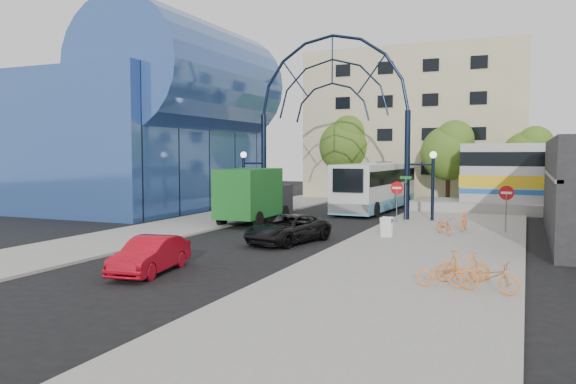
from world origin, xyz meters
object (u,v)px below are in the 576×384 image
at_px(green_truck, 255,196).
at_px(bike_far_c, 441,274).
at_px(tree_north_a, 450,150).
at_px(stop_sign, 397,192).
at_px(black_suv, 287,229).
at_px(bike_near_b, 464,221).
at_px(bike_far_a, 489,277).
at_px(tree_north_b, 347,143).
at_px(bike_near_a, 445,225).
at_px(sandwich_board, 387,225).
at_px(street_name_sign, 406,189).
at_px(red_sedan, 150,255).
at_px(city_bus, 376,186).
at_px(gateway_arch, 332,89).
at_px(do_not_enter_sign, 506,198).
at_px(tree_north_c, 530,154).
at_px(bike_far_b, 462,266).

height_order(green_truck, bike_far_c, green_truck).
height_order(tree_north_a, bike_far_c, tree_north_a).
distance_m(stop_sign, black_suv, 9.67).
bearing_deg(tree_north_a, bike_near_b, -80.16).
xyz_separation_m(bike_far_a, bike_far_c, (-1.40, 0.16, -0.08)).
distance_m(tree_north_b, bike_near_a, 25.32).
bearing_deg(green_truck, sandwich_board, -21.76).
bearing_deg(street_name_sign, red_sedan, -107.33).
bearing_deg(green_truck, city_bus, 64.21).
height_order(gateway_arch, bike_far_a, gateway_arch).
height_order(green_truck, bike_far_a, green_truck).
height_order(sandwich_board, green_truck, green_truck).
xyz_separation_m(city_bus, black_suv, (-0.02, -17.06, -1.17)).
bearing_deg(sandwich_board, tree_north_a, 88.50).
relative_size(city_bus, bike_near_b, 7.72).
bearing_deg(black_suv, sandwich_board, 49.10).
relative_size(gateway_arch, do_not_enter_sign, 5.50).
relative_size(street_name_sign, red_sedan, 0.71).
bearing_deg(bike_far_c, sandwich_board, 12.49).
relative_size(tree_north_c, city_bus, 0.50).
relative_size(tree_north_c, black_suv, 1.33).
relative_size(tree_north_c, bike_near_b, 3.87).
distance_m(stop_sign, bike_near_b, 4.83).
distance_m(red_sedan, bike_far_c, 10.03).
bearing_deg(green_truck, do_not_enter_sign, 1.38).
height_order(red_sedan, bike_far_c, red_sedan).
xyz_separation_m(gateway_arch, tree_north_a, (6.12, 11.93, -3.95)).
height_order(do_not_enter_sign, street_name_sign, street_name_sign).
relative_size(stop_sign, do_not_enter_sign, 1.01).
bearing_deg(do_not_enter_sign, tree_north_a, 107.03).
distance_m(city_bus, bike_near_a, 13.69).
distance_m(black_suv, bike_far_c, 10.53).
bearing_deg(red_sedan, street_name_sign, 64.03).
xyz_separation_m(bike_near_a, bike_far_c, (1.47, -11.86, -0.06)).
bearing_deg(green_truck, gateway_arch, 53.12).
distance_m(gateway_arch, black_suv, 13.61).
bearing_deg(green_truck, tree_north_a, 58.88).
height_order(tree_north_c, bike_near_a, tree_north_c).
distance_m(street_name_sign, green_truck, 9.18).
bearing_deg(bike_near_b, do_not_enter_sign, 6.99).
bearing_deg(do_not_enter_sign, tree_north_c, 86.42).
bearing_deg(bike_near_b, tree_north_c, 83.16).
bearing_deg(sandwich_board, stop_sign, 97.57).
height_order(stop_sign, sandwich_board, stop_sign).
bearing_deg(green_truck, red_sedan, -79.69).
bearing_deg(gateway_arch, tree_north_a, 62.83).
relative_size(gateway_arch, stop_sign, 5.46).
distance_m(tree_north_b, black_suv, 27.84).
bearing_deg(bike_near_a, bike_far_b, -111.53).
distance_m(street_name_sign, red_sedan, 18.66).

